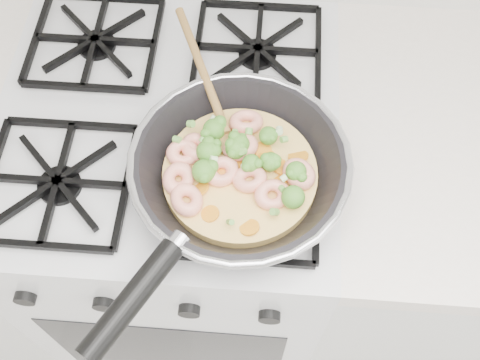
{
  "coord_description": "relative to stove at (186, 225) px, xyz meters",
  "views": [
    {
      "loc": [
        0.17,
        1.13,
        1.71
      ],
      "look_at": [
        0.14,
        1.57,
        0.93
      ],
      "focal_mm": 43.06,
      "sensor_mm": 36.0,
      "label": 1
    }
  ],
  "objects": [
    {
      "name": "skillet",
      "position": [
        0.14,
        -0.13,
        0.5
      ],
      "size": [
        0.35,
        0.59,
        0.09
      ],
      "rotation": [
        0.0,
        0.0,
        0.02
      ],
      "color": "black",
      "rests_on": "stove"
    },
    {
      "name": "stove",
      "position": [
        0.0,
        0.0,
        0.0
      ],
      "size": [
        0.6,
        0.6,
        0.92
      ],
      "color": "white",
      "rests_on": "ground"
    }
  ]
}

